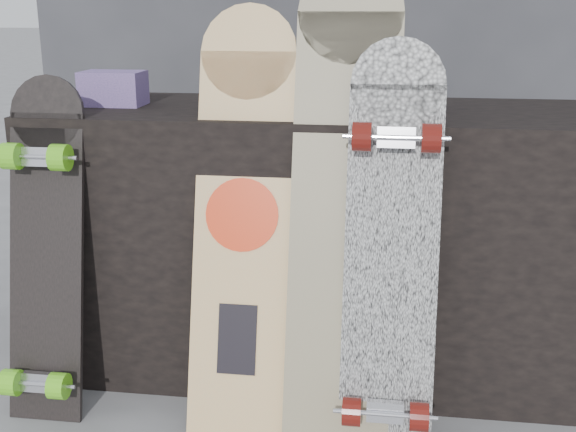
# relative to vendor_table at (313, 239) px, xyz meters

# --- Properties ---
(vendor_table) EXTENTS (1.60, 0.60, 0.80)m
(vendor_table) POSITION_rel_vendor_table_xyz_m (0.00, 0.00, 0.00)
(vendor_table) COLOR black
(vendor_table) RESTS_ON ground
(booth) EXTENTS (2.40, 0.22, 2.20)m
(booth) POSITION_rel_vendor_table_xyz_m (0.00, 0.85, 0.70)
(booth) COLOR #35363B
(booth) RESTS_ON ground
(merch_box_purple) EXTENTS (0.18, 0.12, 0.10)m
(merch_box_purple) POSITION_rel_vendor_table_xyz_m (-0.60, -0.02, 0.45)
(merch_box_purple) COLOR #4B3F82
(merch_box_purple) RESTS_ON vendor_table
(merch_box_small) EXTENTS (0.14, 0.14, 0.12)m
(merch_box_small) POSITION_rel_vendor_table_xyz_m (0.26, 0.03, 0.46)
(merch_box_small) COLOR #4B3F82
(merch_box_small) RESTS_ON vendor_table
(merch_box_flat) EXTENTS (0.22, 0.10, 0.06)m
(merch_box_flat) POSITION_rel_vendor_table_xyz_m (-0.11, 0.13, 0.43)
(merch_box_flat) COLOR #D1B78C
(merch_box_flat) RESTS_ON vendor_table
(longboard_geisha) EXTENTS (0.25, 0.33, 1.10)m
(longboard_geisha) POSITION_rel_vendor_table_xyz_m (-0.15, -0.32, 0.18)
(longboard_geisha) COLOR #CBBE89
(longboard_geisha) RESTS_ON ground
(longboard_celtic) EXTENTS (0.27, 0.36, 1.20)m
(longboard_celtic) POSITION_rel_vendor_table_xyz_m (0.11, -0.33, 0.24)
(longboard_celtic) COLOR beige
(longboard_celtic) RESTS_ON ground
(longboard_cascadia) EXTENTS (0.23, 0.30, 1.02)m
(longboard_cascadia) POSITION_rel_vendor_table_xyz_m (0.23, -0.40, 0.12)
(longboard_cascadia) COLOR white
(longboard_cascadia) RESTS_ON ground
(skateboard_dark) EXTENTS (0.20, 0.28, 0.91)m
(skateboard_dark) POSITION_rel_vendor_table_xyz_m (-0.68, -0.38, 0.07)
(skateboard_dark) COLOR black
(skateboard_dark) RESTS_ON ground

